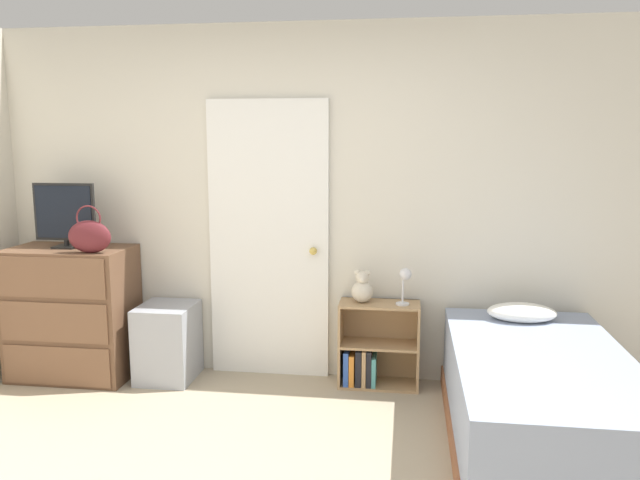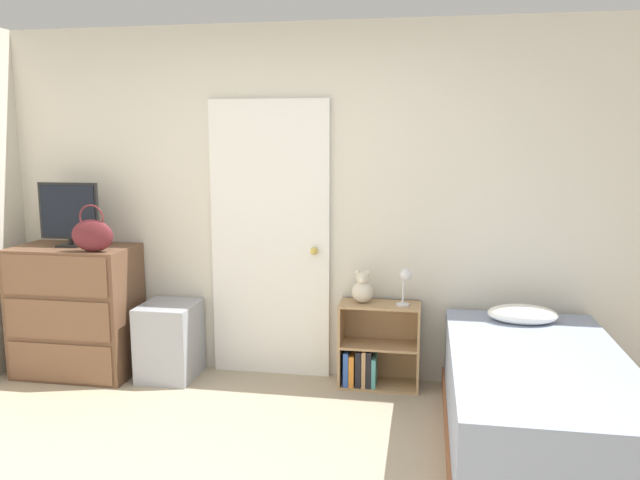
% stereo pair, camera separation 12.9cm
% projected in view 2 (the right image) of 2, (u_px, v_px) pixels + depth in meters
% --- Properties ---
extents(wall_back, '(10.00, 0.06, 2.55)m').
position_uv_depth(wall_back, '(297.00, 204.00, 4.53)').
color(wall_back, beige).
rests_on(wall_back, ground_plane).
extents(door_closed, '(0.88, 0.09, 2.03)m').
position_uv_depth(door_closed, '(270.00, 240.00, 4.56)').
color(door_closed, white).
rests_on(door_closed, ground_plane).
extents(dresser, '(0.87, 0.51, 0.97)m').
position_uv_depth(dresser, '(76.00, 311.00, 4.64)').
color(dresser, brown).
rests_on(dresser, ground_plane).
extents(tv, '(0.46, 0.16, 0.47)m').
position_uv_depth(tv, '(69.00, 213.00, 4.54)').
color(tv, black).
rests_on(tv, dresser).
extents(handbag, '(0.31, 0.11, 0.33)m').
position_uv_depth(handbag, '(92.00, 235.00, 4.34)').
color(handbag, '#591E23').
rests_on(handbag, dresser).
extents(storage_bin, '(0.39, 0.43, 0.55)m').
position_uv_depth(storage_bin, '(170.00, 341.00, 4.59)').
color(storage_bin, '#999EA8').
rests_on(storage_bin, ground_plane).
extents(bookshelf, '(0.57, 0.26, 0.61)m').
position_uv_depth(bookshelf, '(373.00, 352.00, 4.43)').
color(bookshelf, tan).
rests_on(bookshelf, ground_plane).
extents(teddy_bear, '(0.15, 0.15, 0.23)m').
position_uv_depth(teddy_bear, '(362.00, 289.00, 4.37)').
color(teddy_bear, beige).
rests_on(teddy_bear, bookshelf).
extents(desk_lamp, '(0.11, 0.10, 0.26)m').
position_uv_depth(desk_lamp, '(405.00, 280.00, 4.27)').
color(desk_lamp, silver).
rests_on(desk_lamp, bookshelf).
extents(bed, '(0.99, 1.87, 0.67)m').
position_uv_depth(bed, '(537.00, 404.00, 3.48)').
color(bed, brown).
rests_on(bed, ground_plane).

